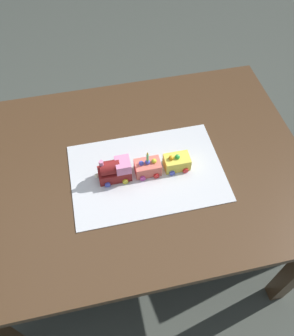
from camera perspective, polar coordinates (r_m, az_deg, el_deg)
The scene contains 7 objects.
ground_plane at distance 2.03m, azimuth -1.46°, elevation -12.05°, with size 8.00×8.00×0.00m, color #474C44.
dining_table at distance 1.47m, azimuth -1.97°, elevation -2.06°, with size 1.40×1.00×0.74m.
cake_board at distance 1.36m, azimuth 0.00°, elevation -0.79°, with size 0.60×0.40×0.00m, color silver.
cake_locomotive at distance 1.31m, azimuth -5.39°, elevation -0.39°, with size 0.14×0.08×0.12m.
cake_car_caboose_coral at distance 1.34m, azimuth 0.11°, elevation 0.14°, with size 0.10×0.08×0.07m.
cake_car_flatbed_lemon at distance 1.36m, azimuth 4.95°, elevation 0.99°, with size 0.10×0.08×0.07m.
birthday_candle at distance 1.28m, azimuth 0.09°, elevation 1.91°, with size 0.01×0.01×0.05m.
Camera 1 is at (-0.13, -0.81, 1.86)m, focal length 36.66 mm.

